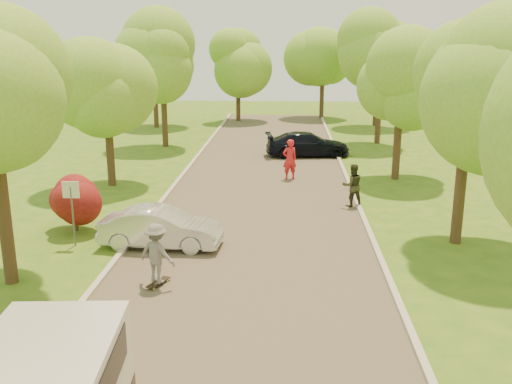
% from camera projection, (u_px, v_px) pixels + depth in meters
% --- Properties ---
extents(ground, '(100.00, 100.00, 0.00)m').
position_uv_depth(ground, '(240.00, 304.00, 14.63)').
color(ground, '#356217').
rests_on(ground, ground).
extents(road, '(8.00, 60.00, 0.01)m').
position_uv_depth(road, '(257.00, 213.00, 22.34)').
color(road, '#4C4438').
rests_on(road, ground).
extents(curb_left, '(0.18, 60.00, 0.12)m').
position_uv_depth(curb_left, '(155.00, 210.00, 22.55)').
color(curb_left, '#B2AD9E').
rests_on(curb_left, ground).
extents(curb_right, '(0.18, 60.00, 0.12)m').
position_uv_depth(curb_right, '(361.00, 213.00, 22.10)').
color(curb_right, '#B2AD9E').
rests_on(curb_right, ground).
extents(street_sign, '(0.55, 0.06, 2.17)m').
position_uv_depth(street_sign, '(72.00, 200.00, 18.39)').
color(street_sign, '#59595E').
rests_on(street_sign, ground).
extents(red_shrub, '(1.70, 1.70, 1.95)m').
position_uv_depth(red_shrub, '(74.00, 201.00, 19.99)').
color(red_shrub, '#382619').
rests_on(red_shrub, ground).
extents(tree_l_midb, '(4.30, 4.20, 6.62)m').
position_uv_depth(tree_l_midb, '(110.00, 86.00, 25.38)').
color(tree_l_midb, '#382619').
rests_on(tree_l_midb, ground).
extents(tree_l_far, '(4.92, 4.80, 7.79)m').
position_uv_depth(tree_l_far, '(165.00, 58.00, 34.77)').
color(tree_l_far, '#382619').
rests_on(tree_l_far, ground).
extents(tree_r_mida, '(5.13, 5.00, 7.95)m').
position_uv_depth(tree_r_mida, '(478.00, 74.00, 17.63)').
color(tree_r_mida, '#382619').
rests_on(tree_r_mida, ground).
extents(tree_r_midb, '(4.51, 4.40, 7.01)m').
position_uv_depth(tree_r_midb, '(406.00, 77.00, 26.50)').
color(tree_r_midb, '#382619').
rests_on(tree_r_midb, ground).
extents(tree_r_far, '(5.33, 5.20, 8.34)m').
position_uv_depth(tree_r_far, '(386.00, 52.00, 35.87)').
color(tree_r_far, '#382619').
rests_on(tree_r_far, ground).
extents(tree_bg_a, '(5.12, 5.00, 7.72)m').
position_uv_depth(tree_bg_a, '(156.00, 57.00, 42.66)').
color(tree_bg_a, '#382619').
rests_on(tree_bg_a, ground).
extents(tree_bg_b, '(5.12, 5.00, 7.95)m').
position_uv_depth(tree_bg_b, '(381.00, 53.00, 43.60)').
color(tree_bg_b, '#382619').
rests_on(tree_bg_b, ground).
extents(tree_bg_c, '(4.92, 4.80, 7.33)m').
position_uv_depth(tree_bg_c, '(240.00, 59.00, 46.27)').
color(tree_bg_c, '#382619').
rests_on(tree_bg_c, ground).
extents(tree_bg_d, '(5.12, 5.00, 7.72)m').
position_uv_depth(tree_bg_d, '(326.00, 55.00, 47.74)').
color(tree_bg_d, '#382619').
rests_on(tree_bg_d, ground).
extents(silver_sedan, '(4.03, 1.64, 1.30)m').
position_uv_depth(silver_sedan, '(161.00, 228.00, 18.51)').
color(silver_sedan, silver).
rests_on(silver_sedan, ground).
extents(dark_sedan, '(5.04, 2.57, 1.40)m').
position_uv_depth(dark_sedan, '(308.00, 144.00, 33.01)').
color(dark_sedan, black).
rests_on(dark_sedan, ground).
extents(longboard, '(0.56, 0.89, 0.10)m').
position_uv_depth(longboard, '(158.00, 282.00, 15.70)').
color(longboard, black).
rests_on(longboard, ground).
extents(skateboarder, '(1.24, 1.01, 1.68)m').
position_uv_depth(skateboarder, '(157.00, 253.00, 15.48)').
color(skateboarder, slate).
rests_on(skateboarder, longboard).
extents(person_striped, '(0.84, 0.70, 1.96)m').
position_uv_depth(person_striped, '(290.00, 159.00, 27.47)').
color(person_striped, red).
rests_on(person_striped, ground).
extents(person_olive, '(0.98, 0.84, 1.76)m').
position_uv_depth(person_olive, '(352.00, 185.00, 22.96)').
color(person_olive, '#2E311D').
rests_on(person_olive, ground).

